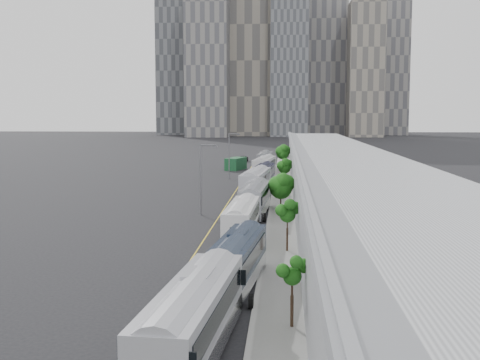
# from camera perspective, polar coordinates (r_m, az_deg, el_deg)

# --- Properties ---
(sidewalk) EXTENTS (10.00, 170.00, 0.12)m
(sidewalk) POSITION_cam_1_polar(r_m,az_deg,el_deg) (75.31, 6.62, -2.55)
(sidewalk) COLOR gray
(sidewalk) RESTS_ON ground
(lane_line) EXTENTS (0.12, 160.00, 0.02)m
(lane_line) POSITION_cam_1_polar(r_m,az_deg,el_deg) (75.61, -1.36, -2.51)
(lane_line) COLOR gold
(lane_line) RESTS_ON ground
(depot) EXTENTS (12.45, 160.40, 7.20)m
(depot) POSITION_cam_1_polar(r_m,az_deg,el_deg) (75.14, 9.70, 0.04)
(depot) COLOR gray
(depot) RESTS_ON ground
(skyline) EXTENTS (145.00, 64.00, 120.00)m
(skyline) POSITION_cam_1_polar(r_m,az_deg,el_deg) (345.92, 2.85, 12.69)
(skyline) COLOR slate
(skyline) RESTS_ON ground
(bus_0) EXTENTS (3.61, 13.25, 3.83)m
(bus_0) POSITION_cam_1_polar(r_m,az_deg,el_deg) (28.89, -4.38, -13.65)
(bus_0) COLOR #9C9DA5
(bus_0) RESTS_ON ground
(bus_1) EXTENTS (3.56, 12.15, 3.50)m
(bus_1) POSITION_cam_1_polar(r_m,az_deg,el_deg) (40.16, -0.32, -8.15)
(bus_1) COLOR #172234
(bus_1) RESTS_ON ground
(bus_2) EXTENTS (2.78, 12.03, 3.50)m
(bus_2) POSITION_cam_1_polar(r_m,az_deg,el_deg) (55.76, 0.18, -4.10)
(bus_2) COLOR white
(bus_2) RESTS_ON ground
(bus_3) EXTENTS (3.20, 12.77, 3.70)m
(bus_3) POSITION_cam_1_polar(r_m,az_deg,el_deg) (69.05, 1.44, -2.04)
(bus_3) COLOR gray
(bus_3) RESTS_ON ground
(bus_4) EXTENTS (3.85, 13.82, 3.99)m
(bus_4) POSITION_cam_1_polar(r_m,az_deg,el_deg) (83.81, 1.50, -0.51)
(bus_4) COLOR silver
(bus_4) RESTS_ON ground
(bus_5) EXTENTS (3.49, 12.69, 3.66)m
(bus_5) POSITION_cam_1_polar(r_m,az_deg,el_deg) (95.77, 2.22, 0.24)
(bus_5) COLOR black
(bus_5) RESTS_ON ground
(bus_6) EXTENTS (4.04, 13.49, 3.88)m
(bus_6) POSITION_cam_1_polar(r_m,az_deg,el_deg) (110.89, 2.33, 1.10)
(bus_6) COLOR silver
(bus_6) RESTS_ON ground
(bus_7) EXTENTS (3.00, 13.51, 3.94)m
(bus_7) POSITION_cam_1_polar(r_m,az_deg,el_deg) (124.53, 2.37, 1.66)
(bus_7) COLOR slate
(bus_7) RESTS_ON ground
(tree_0) EXTENTS (1.01, 1.01, 3.54)m
(tree_0) POSITION_cam_1_polar(r_m,az_deg,el_deg) (32.49, 4.97, -9.03)
(tree_0) COLOR black
(tree_0) RESTS_ON ground
(tree_1) EXTENTS (1.38, 1.38, 4.10)m
(tree_1) POSITION_cam_1_polar(r_m,az_deg,el_deg) (50.17, 4.52, -3.11)
(tree_1) COLOR black
(tree_1) RESTS_ON ground
(tree_2) EXTENTS (2.77, 2.77, 4.51)m
(tree_2) POSITION_cam_1_polar(r_m,az_deg,el_deg) (72.60, 3.90, -0.41)
(tree_2) COLOR black
(tree_2) RESTS_ON ground
(tree_3) EXTENTS (1.96, 1.96, 4.36)m
(tree_3) POSITION_cam_1_polar(r_m,az_deg,el_deg) (95.99, 4.23, 1.33)
(tree_3) COLOR black
(tree_3) RESTS_ON ground
(tree_4) EXTENTS (2.75, 2.75, 5.28)m
(tree_4) POSITION_cam_1_polar(r_m,az_deg,el_deg) (127.55, 4.07, 2.76)
(tree_4) COLOR black
(tree_4) RESTS_ON ground
(street_lamp_near) EXTENTS (2.04, 0.22, 8.12)m
(street_lamp_near) POSITION_cam_1_polar(r_m,az_deg,el_deg) (68.80, -3.59, 0.58)
(street_lamp_near) COLOR #59595E
(street_lamp_near) RESTS_ON ground
(street_lamp_far) EXTENTS (2.04, 0.22, 8.22)m
(street_lamp_far) POSITION_cam_1_polar(r_m,az_deg,el_deg) (107.76, -0.93, 2.63)
(street_lamp_far) COLOR #59595E
(street_lamp_far) RESTS_ON ground
(shipping_container) EXTENTS (4.32, 7.12, 2.53)m
(shipping_container) POSITION_cam_1_polar(r_m,az_deg,el_deg) (126.46, -0.40, 1.56)
(shipping_container) COLOR #144324
(shipping_container) RESTS_ON ground
(suv) EXTENTS (2.33, 5.02, 1.39)m
(suv) POSITION_cam_1_polar(r_m,az_deg,el_deg) (148.62, 0.29, 2.02)
(suv) COLOR black
(suv) RESTS_ON ground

